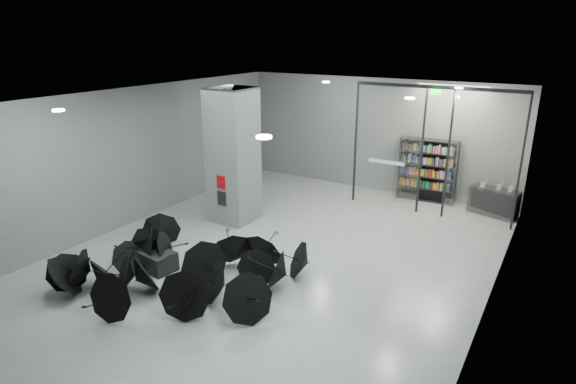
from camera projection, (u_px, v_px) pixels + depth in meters
The scene contains 10 objects.
room at pixel (265, 153), 10.85m from camera, with size 14.00×14.02×4.01m.
column at pixel (233, 156), 13.96m from camera, with size 1.20×1.20×4.00m, color slate.
fire_cabinet at pixel (221, 182), 13.67m from camera, with size 0.28×0.04×0.38m, color #A50A07.
info_panel at pixel (222, 198), 13.83m from camera, with size 0.30×0.03×0.42m, color black.
exit_sign at pixel (436, 92), 13.65m from camera, with size 0.30×0.06×0.15m, color #0CE533.
glass_partition at pixel (432, 146), 14.34m from camera, with size 5.06×0.08×4.00m.
bench at pixel (150, 257), 11.57m from camera, with size 1.46×0.63×0.47m, color black.
bookshelf at pixel (427, 170), 15.91m from camera, with size 1.92×0.38×2.12m, color black, non-canonical shape.
shop_counter at pixel (493, 202), 14.79m from camera, with size 1.42×0.57×0.85m, color black.
umbrella_cluster at pixel (175, 274), 10.62m from camera, with size 5.50×4.87×1.23m.
Camera 1 is at (5.92, -8.77, 5.45)m, focal length 29.46 mm.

